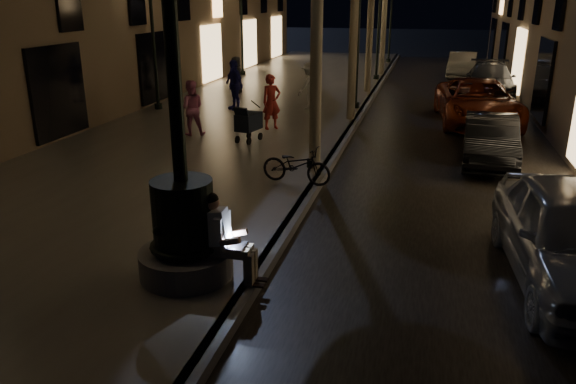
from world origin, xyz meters
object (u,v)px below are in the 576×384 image
(lamp_left_c, at_px, (241,15))
(car_front, at_px, (573,237))
(car_second, at_px, (490,140))
(stroller, at_px, (248,122))
(lamp_curb_c, at_px, (379,16))
(pedestrian_blue, at_px, (234,85))
(fountain_lamppost, at_px, (183,212))
(car_rear, at_px, (490,80))
(lamp_curb_b, at_px, (359,24))
(car_third, at_px, (478,102))
(seated_man_laptop, at_px, (224,235))
(pedestrian_red, at_px, (272,102))
(lamp_left_b, at_px, (152,24))
(pedestrian_white, at_px, (310,86))
(bicycle, at_px, (296,165))
(car_fifth, at_px, (462,65))
(lamp_curb_d, at_px, (391,12))
(pedestrian_dark, at_px, (236,75))
(pedestrian_pink, at_px, (191,108))
(lamp_curb_a, at_px, (314,40))

(lamp_left_c, xyz_separation_m, car_front, (12.01, -20.48, -2.47))
(car_second, bearing_deg, stroller, -176.18)
(lamp_curb_c, xyz_separation_m, pedestrian_blue, (-4.30, -9.40, -2.13))
(fountain_lamppost, relative_size, car_rear, 1.05)
(lamp_curb_b, bearing_deg, car_third, -11.89)
(seated_man_laptop, distance_m, stroller, 8.35)
(car_second, xyz_separation_m, pedestrian_red, (-6.41, 1.67, 0.43))
(lamp_curb_b, height_order, lamp_left_b, same)
(pedestrian_white, distance_m, pedestrian_blue, 2.78)
(pedestrian_white, distance_m, bicycle, 8.88)
(lamp_curb_b, relative_size, car_fifth, 1.20)
(car_front, bearing_deg, pedestrian_red, 126.04)
(lamp_curb_c, relative_size, pedestrian_white, 2.83)
(lamp_curb_c, distance_m, stroller, 14.35)
(seated_man_laptop, distance_m, lamp_curb_c, 22.12)
(car_third, height_order, pedestrian_blue, pedestrian_blue)
(lamp_curb_d, xyz_separation_m, car_front, (4.91, -28.48, -2.47))
(fountain_lamppost, bearing_deg, seated_man_laptop, -0.00)
(lamp_left_b, bearing_deg, lamp_curb_b, 15.73)
(pedestrian_red, distance_m, bicycle, 5.53)
(seated_man_laptop, xyz_separation_m, bicycle, (-0.01, 4.69, -0.29))
(stroller, distance_m, car_fifth, 18.46)
(lamp_left_c, distance_m, car_front, 23.87)
(pedestrian_blue, height_order, bicycle, pedestrian_blue)
(lamp_curb_d, xyz_separation_m, pedestrian_white, (-1.64, -16.58, -2.19))
(car_front, distance_m, pedestrian_blue, 14.41)
(lamp_curb_c, xyz_separation_m, car_front, (4.91, -20.48, -2.47))
(pedestrian_blue, bearing_deg, lamp_left_c, 146.40)
(seated_man_laptop, bearing_deg, bicycle, 90.15)
(pedestrian_blue, bearing_deg, stroller, -26.44)
(pedestrian_dark, bearing_deg, lamp_left_c, 9.37)
(lamp_curb_b, height_order, pedestrian_blue, lamp_curb_b)
(lamp_curb_b, distance_m, stroller, 6.84)
(pedestrian_pink, xyz_separation_m, pedestrian_blue, (-0.08, 4.15, 0.09))
(pedestrian_pink, bearing_deg, lamp_curb_a, 127.84)
(lamp_left_c, xyz_separation_m, stroller, (4.80, -13.95, -2.45))
(lamp_curb_b, distance_m, car_third, 5.05)
(car_fifth, bearing_deg, lamp_curb_d, 137.10)
(lamp_left_b, bearing_deg, lamp_left_c, 90.00)
(car_front, relative_size, car_third, 0.84)
(car_rear, bearing_deg, pedestrian_red, -125.24)
(car_fifth, relative_size, pedestrian_red, 2.36)
(seated_man_laptop, distance_m, car_rear, 19.80)
(pedestrian_pink, bearing_deg, lamp_curb_d, -123.15)
(lamp_curb_d, distance_m, pedestrian_blue, 18.05)
(car_third, bearing_deg, lamp_curb_a, -126.04)
(lamp_left_c, height_order, car_rear, lamp_left_c)
(stroller, height_order, bicycle, stroller)
(pedestrian_blue, bearing_deg, pedestrian_white, 57.11)
(lamp_curb_b, xyz_separation_m, lamp_left_b, (-7.10, -2.00, 0.00))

